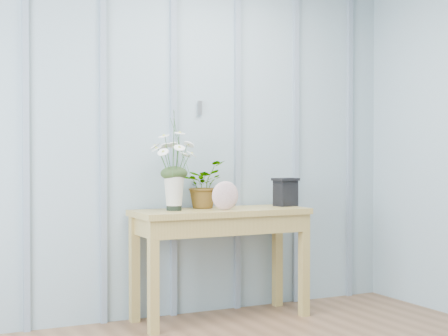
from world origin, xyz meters
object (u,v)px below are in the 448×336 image
daisy_vase (174,150)px  carved_box (285,192)px  sideboard (221,226)px  felt_disc_vessel (225,196)px

daisy_vase → carved_box: (0.86, 0.00, -0.29)m
sideboard → felt_disc_vessel: size_ratio=6.21×
daisy_vase → felt_disc_vessel: daisy_vase is taller
daisy_vase → carved_box: size_ratio=3.15×
sideboard → daisy_vase: daisy_vase is taller
daisy_vase → felt_disc_vessel: bearing=-19.5°
felt_disc_vessel → carved_box: 0.55m
daisy_vase → felt_disc_vessel: size_ratio=3.28×
felt_disc_vessel → carved_box: carved_box is taller
sideboard → carved_box: carved_box is taller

